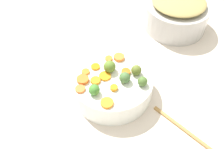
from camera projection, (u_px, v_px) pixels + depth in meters
tabletop at (115, 93)px, 0.91m from camera, size 2.40×2.40×0.02m
serving_bowl_carrots at (112, 85)px, 0.87m from camera, size 0.28×0.28×0.08m
metal_pot at (176, 16)px, 1.11m from camera, size 0.27×0.27×0.11m
stuffing_mound at (179, 2)px, 1.05m from camera, size 0.22×0.22×0.03m
carrot_slice_0 at (114, 88)px, 0.80m from camera, size 0.03×0.03×0.01m
carrot_slice_1 at (80, 89)px, 0.80m from camera, size 0.04×0.04×0.01m
carrot_slice_2 at (83, 80)px, 0.82m from camera, size 0.05×0.05×0.01m
carrot_slice_3 at (107, 103)px, 0.76m from camera, size 0.06×0.06×0.01m
carrot_slice_4 at (109, 58)px, 0.89m from camera, size 0.03×0.03×0.01m
carrot_slice_5 at (95, 67)px, 0.86m from camera, size 0.03×0.03×0.01m
carrot_slice_6 at (86, 72)px, 0.85m from camera, size 0.04×0.04×0.01m
carrot_slice_7 at (105, 76)px, 0.84m from camera, size 0.05×0.05×0.01m
carrot_slice_8 at (96, 81)px, 0.82m from camera, size 0.04×0.04×0.01m
carrot_slice_9 at (126, 72)px, 0.85m from camera, size 0.04×0.04×0.01m
carrot_slice_10 at (119, 57)px, 0.89m from camera, size 0.05×0.05×0.01m
brussels_sprout_0 at (136, 70)px, 0.83m from camera, size 0.03×0.03×0.03m
brussels_sprout_1 at (142, 82)px, 0.80m from camera, size 0.03×0.03×0.03m
brussels_sprout_2 at (125, 78)px, 0.81m from camera, size 0.04×0.04×0.04m
brussels_sprout_3 at (110, 67)px, 0.84m from camera, size 0.04×0.04×0.04m
brussels_sprout_4 at (94, 90)px, 0.78m from camera, size 0.03×0.03×0.03m
wooden_spoon at (207, 147)px, 0.76m from camera, size 0.28×0.12×0.01m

